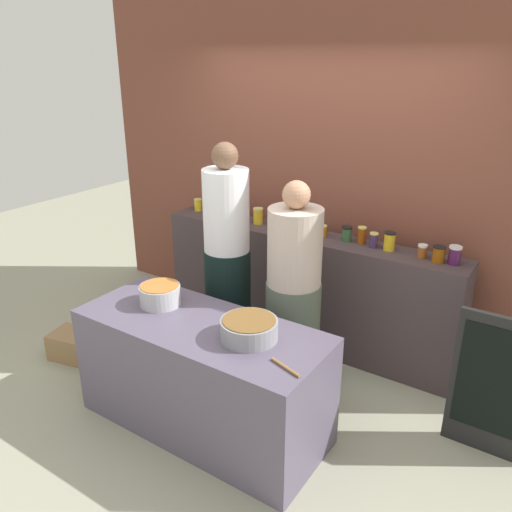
% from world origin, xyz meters
% --- Properties ---
extents(ground, '(12.00, 12.00, 0.00)m').
position_xyz_m(ground, '(0.00, 0.00, 0.00)').
color(ground, '#9C9B84').
extents(storefront_wall, '(4.80, 0.12, 3.00)m').
position_xyz_m(storefront_wall, '(0.00, 1.45, 1.50)').
color(storefront_wall, brown).
rests_on(storefront_wall, ground).
extents(display_shelf, '(2.70, 0.36, 1.00)m').
position_xyz_m(display_shelf, '(0.00, 1.10, 0.50)').
color(display_shelf, '#403437').
rests_on(display_shelf, ground).
extents(prep_table, '(1.70, 0.70, 0.79)m').
position_xyz_m(prep_table, '(0.00, -0.30, 0.40)').
color(prep_table, '#584F65').
rests_on(prep_table, ground).
extents(preserve_jar_0, '(0.07, 0.07, 0.12)m').
position_xyz_m(preserve_jar_0, '(-1.20, 1.14, 1.06)').
color(preserve_jar_0, gold).
rests_on(preserve_jar_0, display_shelf).
extents(preserve_jar_1, '(0.08, 0.08, 0.10)m').
position_xyz_m(preserve_jar_1, '(-1.01, 1.17, 1.05)').
color(preserve_jar_1, orange).
rests_on(preserve_jar_1, display_shelf).
extents(preserve_jar_2, '(0.07, 0.07, 0.14)m').
position_xyz_m(preserve_jar_2, '(-0.81, 1.04, 1.07)').
color(preserve_jar_2, '#8D3513').
rests_on(preserve_jar_2, display_shelf).
extents(preserve_jar_3, '(0.09, 0.09, 0.12)m').
position_xyz_m(preserve_jar_3, '(-0.65, 1.04, 1.06)').
color(preserve_jar_3, '#92400F').
rests_on(preserve_jar_3, display_shelf).
extents(preserve_jar_4, '(0.09, 0.09, 0.14)m').
position_xyz_m(preserve_jar_4, '(-0.49, 1.13, 1.07)').
color(preserve_jar_4, yellow).
rests_on(preserve_jar_4, display_shelf).
extents(preserve_jar_5, '(0.07, 0.07, 0.10)m').
position_xyz_m(preserve_jar_5, '(-0.33, 1.15, 1.05)').
color(preserve_jar_5, '#97490F').
rests_on(preserve_jar_5, display_shelf).
extents(preserve_jar_6, '(0.07, 0.07, 0.15)m').
position_xyz_m(preserve_jar_6, '(-0.08, 1.05, 1.07)').
color(preserve_jar_6, gold).
rests_on(preserve_jar_6, display_shelf).
extents(preserve_jar_7, '(0.07, 0.07, 0.10)m').
position_xyz_m(preserve_jar_7, '(0.14, 1.13, 1.05)').
color(preserve_jar_7, orange).
rests_on(preserve_jar_7, display_shelf).
extents(preserve_jar_8, '(0.08, 0.08, 0.12)m').
position_xyz_m(preserve_jar_8, '(0.36, 1.14, 1.06)').
color(preserve_jar_8, '#335834').
rests_on(preserve_jar_8, display_shelf).
extents(preserve_jar_9, '(0.07, 0.07, 0.14)m').
position_xyz_m(preserve_jar_9, '(0.48, 1.16, 1.07)').
color(preserve_jar_9, '#91400D').
rests_on(preserve_jar_9, display_shelf).
extents(preserve_jar_10, '(0.07, 0.07, 0.12)m').
position_xyz_m(preserve_jar_10, '(0.59, 1.12, 1.06)').
color(preserve_jar_10, '#402C57').
rests_on(preserve_jar_10, display_shelf).
extents(preserve_jar_11, '(0.09, 0.09, 0.15)m').
position_xyz_m(preserve_jar_11, '(0.72, 1.13, 1.07)').
color(preserve_jar_11, gold).
rests_on(preserve_jar_11, display_shelf).
extents(preserve_jar_12, '(0.07, 0.07, 0.10)m').
position_xyz_m(preserve_jar_12, '(0.97, 1.12, 1.05)').
color(preserve_jar_12, '#924B1B').
rests_on(preserve_jar_12, display_shelf).
extents(preserve_jar_13, '(0.09, 0.09, 0.12)m').
position_xyz_m(preserve_jar_13, '(1.10, 1.09, 1.06)').
color(preserve_jar_13, '#8B450B').
rests_on(preserve_jar_13, display_shelf).
extents(preserve_jar_14, '(0.09, 0.09, 0.14)m').
position_xyz_m(preserve_jar_14, '(1.21, 1.12, 1.07)').
color(preserve_jar_14, '#4B1B49').
rests_on(preserve_jar_14, display_shelf).
extents(cooking_pot_left, '(0.28, 0.28, 0.14)m').
position_xyz_m(cooking_pot_left, '(-0.41, -0.24, 0.87)').
color(cooking_pot_left, '#B7B7BC').
rests_on(cooking_pot_left, prep_table).
extents(cooking_pot_center, '(0.35, 0.35, 0.13)m').
position_xyz_m(cooking_pot_center, '(0.37, -0.28, 0.86)').
color(cooking_pot_center, gray).
rests_on(cooking_pot_center, prep_table).
extents(wooden_spoon, '(0.22, 0.08, 0.02)m').
position_xyz_m(wooden_spoon, '(0.72, -0.44, 0.80)').
color(wooden_spoon, '#9E703D').
rests_on(wooden_spoon, prep_table).
extents(cook_with_tongs, '(0.36, 0.36, 1.84)m').
position_xyz_m(cook_with_tongs, '(-0.30, 0.40, 0.84)').
color(cook_with_tongs, black).
rests_on(cook_with_tongs, ground).
extents(cook_in_cap, '(0.40, 0.40, 1.64)m').
position_xyz_m(cook_in_cap, '(0.30, 0.38, 0.74)').
color(cook_in_cap, '#4F5B4C').
rests_on(cook_in_cap, ground).
extents(bread_crate, '(0.49, 0.38, 0.23)m').
position_xyz_m(bread_crate, '(-1.43, -0.23, 0.11)').
color(bread_crate, '#93704A').
rests_on(bread_crate, ground).
extents(chalkboard_sign, '(0.52, 0.05, 0.97)m').
position_xyz_m(chalkboard_sign, '(1.67, 0.51, 0.49)').
color(chalkboard_sign, black).
rests_on(chalkboard_sign, ground).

